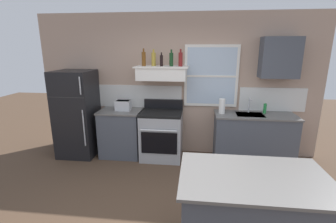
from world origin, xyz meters
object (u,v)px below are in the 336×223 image
object	(u,v)px
paper_towel_roll	(222,106)
kitchen_island	(251,217)
stove_range	(162,134)
refrigerator	(77,114)
bottle_red_label_wine	(181,59)
bottle_balsamic_dark	(161,60)
toaster	(123,105)
bottle_champagne_gold_foil	(154,59)
bottle_amber_wine	(144,59)
dish_soap_bottle	(265,108)
bottle_dark_green_wine	(171,59)

from	to	relation	value
paper_towel_roll	kitchen_island	world-z (taller)	paper_towel_roll
stove_range	kitchen_island	xyz separation A→B (m)	(1.20, -2.19, -0.01)
refrigerator	bottle_red_label_wine	bearing A→B (deg)	2.49
refrigerator	bottle_balsamic_dark	bearing A→B (deg)	2.17
toaster	paper_towel_roll	distance (m)	1.84
toaster	bottle_champagne_gold_foil	xyz separation A→B (m)	(0.58, 0.08, 0.86)
bottle_amber_wine	stove_range	bearing A→B (deg)	-11.67
stove_range	paper_towel_roll	bearing A→B (deg)	1.94
toaster	stove_range	distance (m)	0.92
bottle_champagne_gold_foil	paper_towel_roll	bearing A→B (deg)	-4.20
bottle_amber_wine	paper_towel_roll	distance (m)	1.65
toaster	bottle_champagne_gold_foil	size ratio (longest dim) A/B	1.01
bottle_champagne_gold_foil	dish_soap_bottle	bearing A→B (deg)	0.21
toaster	bottle_amber_wine	size ratio (longest dim) A/B	0.96
bottle_amber_wine	dish_soap_bottle	world-z (taller)	bottle_amber_wine
bottle_balsamic_dark	bottle_dark_green_wine	xyz separation A→B (m)	(0.17, 0.04, 0.02)
bottle_dark_green_wine	refrigerator	bearing A→B (deg)	-176.93
bottle_red_label_wine	dish_soap_bottle	world-z (taller)	bottle_red_label_wine
bottle_red_label_wine	dish_soap_bottle	size ratio (longest dim) A/B	1.67
toaster	bottle_dark_green_wine	bearing A→B (deg)	1.83
bottle_red_label_wine	bottle_balsamic_dark	bearing A→B (deg)	-175.95
dish_soap_bottle	kitchen_island	bearing A→B (deg)	-106.33
stove_range	bottle_balsamic_dark	bearing A→B (deg)	89.40
stove_range	bottle_dark_green_wine	distance (m)	1.42
bottle_amber_wine	dish_soap_bottle	bearing A→B (deg)	1.82
bottle_champagne_gold_foil	bottle_red_label_wine	world-z (taller)	bottle_red_label_wine
kitchen_island	refrigerator	bearing A→B (deg)	142.74
paper_towel_roll	bottle_amber_wine	bearing A→B (deg)	178.80
kitchen_island	bottle_amber_wine	bearing A→B (deg)	124.03
bottle_amber_wine	paper_towel_roll	bearing A→B (deg)	-1.20
toaster	bottle_balsamic_dark	xyz separation A→B (m)	(0.74, -0.01, 0.84)
paper_towel_roll	kitchen_island	distance (m)	2.30
bottle_champagne_gold_foil	bottle_dark_green_wine	size ratio (longest dim) A/B	1.01
refrigerator	dish_soap_bottle	distance (m)	3.54
stove_range	bottle_amber_wine	world-z (taller)	bottle_amber_wine
bottle_red_label_wine	bottle_champagne_gold_foil	bearing A→B (deg)	172.37
refrigerator	stove_range	world-z (taller)	refrigerator
stove_range	kitchen_island	size ratio (longest dim) A/B	0.78
bottle_balsamic_dark	dish_soap_bottle	bearing A→B (deg)	2.97
refrigerator	kitchen_island	size ratio (longest dim) A/B	1.18
bottle_champagne_gold_foil	dish_soap_bottle	size ratio (longest dim) A/B	1.64
toaster	bottle_amber_wine	xyz separation A→B (m)	(0.42, 0.02, 0.87)
bottle_dark_green_wine	kitchen_island	bearing A→B (deg)	-65.64
stove_range	bottle_balsamic_dark	world-z (taller)	bottle_balsamic_dark
bottle_balsamic_dark	paper_towel_roll	xyz separation A→B (m)	(1.10, -0.00, -0.80)
toaster	paper_towel_roll	world-z (taller)	paper_towel_roll
bottle_balsamic_dark	bottle_dark_green_wine	bearing A→B (deg)	11.52
bottle_champagne_gold_foil	dish_soap_bottle	xyz separation A→B (m)	(2.04, 0.01, -0.87)
bottle_red_label_wine	dish_soap_bottle	xyz separation A→B (m)	(1.54, 0.07, -0.87)
bottle_champagne_gold_foil	bottle_balsamic_dark	distance (m)	0.18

